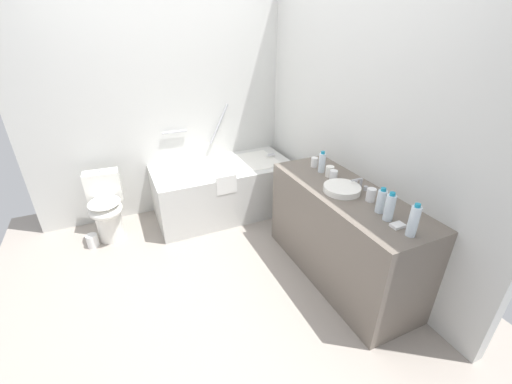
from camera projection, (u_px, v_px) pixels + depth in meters
The scene contains 18 objects.
ground_plane at pixel (214, 273), 2.99m from camera, with size 3.76×3.76×0.00m, color #9E9389.
wall_back_tiled at pixel (168, 106), 3.58m from camera, with size 3.00×0.10×2.44m, color silver.
wall_right_mirror at pixel (351, 125), 2.92m from camera, with size 0.10×3.16×2.44m, color silver.
bathtub at pixel (224, 188), 3.81m from camera, with size 1.57×0.76×1.21m.
toilet at pixel (106, 208), 3.35m from camera, with size 0.36×0.50×0.70m.
vanity_counter at pixel (342, 235), 2.80m from camera, with size 0.56×1.52×0.84m, color #6B6056.
sink_basin at pixel (342, 189), 2.59m from camera, with size 0.30×0.30×0.05m, color white.
sink_faucet at pixel (360, 183), 2.65m from camera, with size 0.12×0.15×0.09m.
water_bottle_0 at pixel (381, 201), 2.29m from camera, with size 0.07×0.07×0.19m.
water_bottle_1 at pixel (390, 207), 2.19m from camera, with size 0.07×0.07×0.21m.
water_bottle_2 at pixel (414, 221), 2.02m from camera, with size 0.06×0.06×0.23m.
water_bottle_3 at pixel (322, 162), 2.91m from camera, with size 0.06×0.06×0.20m.
drinking_glass_0 at pixel (333, 175), 2.77m from camera, with size 0.07×0.07×0.09m, color white.
drinking_glass_1 at pixel (371, 195), 2.45m from camera, with size 0.07×0.07×0.10m, color white.
drinking_glass_2 at pixel (314, 162), 3.04m from camera, with size 0.06×0.06×0.09m, color white.
drinking_glass_3 at pixel (330, 171), 2.84m from camera, with size 0.07×0.07×0.09m, color white.
soap_dish at pixel (398, 225), 2.15m from camera, with size 0.09×0.06×0.02m, color white.
toilet_paper_roll at pixel (92, 241), 3.31m from camera, with size 0.11×0.11×0.14m, color white.
Camera 1 is at (-0.60, -2.26, 2.03)m, focal length 22.89 mm.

